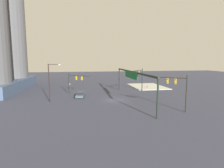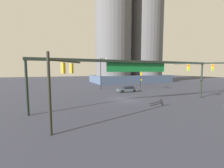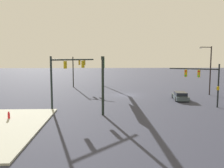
# 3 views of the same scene
# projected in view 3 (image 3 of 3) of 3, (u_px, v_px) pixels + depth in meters

# --- Properties ---
(ground_plane) EXTENTS (200.68, 200.68, 0.00)m
(ground_plane) POSITION_uv_depth(u_px,v_px,m) (126.00, 95.00, 40.05)
(ground_plane) COLOR #333545
(traffic_signal_near_corner) EXTENTS (3.12, 4.01, 6.36)m
(traffic_signal_near_corner) POSITION_uv_depth(u_px,v_px,m) (77.00, 67.00, 49.68)
(traffic_signal_near_corner) COLOR black
(traffic_signal_near_corner) RESTS_ON ground
(traffic_signal_opposite_side) EXTENTS (3.66, 5.39, 5.45)m
(traffic_signal_opposite_side) POSITION_uv_depth(u_px,v_px,m) (204.00, 78.00, 30.75)
(traffic_signal_opposite_side) COLOR black
(traffic_signal_opposite_side) RESTS_ON ground
(traffic_signal_cross_street) EXTENTS (5.28, 4.95, 6.39)m
(traffic_signal_cross_street) POSITION_uv_depth(u_px,v_px,m) (64.00, 72.00, 29.84)
(traffic_signal_cross_street) COLOR black
(traffic_signal_cross_street) RESTS_ON ground
(streetlamp_curved_arm) EXTENTS (1.08, 2.53, 8.03)m
(streetlamp_curved_arm) POSITION_uv_depth(u_px,v_px,m) (209.00, 67.00, 39.56)
(streetlamp_curved_arm) COLOR black
(streetlamp_curved_arm) RESTS_ON ground
(overhead_sign_gantry) EXTENTS (27.76, 0.43, 6.38)m
(overhead_sign_gantry) POSITION_uv_depth(u_px,v_px,m) (103.00, 62.00, 39.20)
(overhead_sign_gantry) COLOR black
(overhead_sign_gantry) RESTS_ON ground
(sedan_car_approaching) EXTENTS (4.75, 2.28, 1.21)m
(sedan_car_approaching) POSITION_uv_depth(u_px,v_px,m) (180.00, 96.00, 35.53)
(sedan_car_approaching) COLOR #404E55
(sedan_car_approaching) RESTS_ON ground
(fire_hydrant_on_curb) EXTENTS (0.33, 0.22, 0.71)m
(fire_hydrant_on_curb) POSITION_uv_depth(u_px,v_px,m) (9.00, 115.00, 24.23)
(fire_hydrant_on_curb) COLOR red
(fire_hydrant_on_curb) RESTS_ON sidewalk_corner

